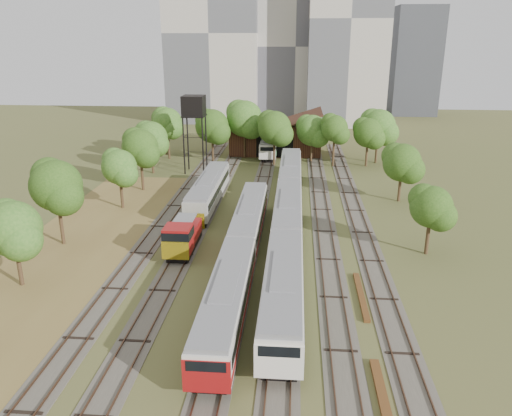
# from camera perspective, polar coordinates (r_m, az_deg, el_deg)

# --- Properties ---
(ground) EXTENTS (240.00, 240.00, 0.00)m
(ground) POSITION_cam_1_polar(r_m,az_deg,el_deg) (38.28, -0.00, -12.18)
(ground) COLOR #475123
(ground) RESTS_ON ground
(dry_grass_patch) EXTENTS (14.00, 60.00, 0.04)m
(dry_grass_patch) POSITION_cam_1_polar(r_m,az_deg,el_deg) (49.72, -20.47, -5.81)
(dry_grass_patch) COLOR brown
(dry_grass_patch) RESTS_ON ground
(tracks) EXTENTS (24.60, 80.00, 0.19)m
(tracks) POSITION_cam_1_polar(r_m,az_deg,el_deg) (61.07, 1.27, -0.02)
(tracks) COLOR #4C473D
(tracks) RESTS_ON ground
(railcar_red_set) EXTENTS (2.76, 34.58, 3.41)m
(railcar_red_set) POSITION_cam_1_polar(r_m,az_deg,el_deg) (44.25, -1.81, -5.08)
(railcar_red_set) COLOR black
(railcar_red_set) RESTS_ON ground
(railcar_green_set) EXTENTS (2.94, 52.08, 3.64)m
(railcar_green_set) POSITION_cam_1_polar(r_m,az_deg,el_deg) (53.48, 3.67, -0.68)
(railcar_green_set) COLOR black
(railcar_green_set) RESTS_ON ground
(railcar_rear) EXTENTS (2.80, 16.08, 3.46)m
(railcar_rear) POSITION_cam_1_polar(r_m,az_deg,el_deg) (90.57, 1.60, 7.36)
(railcar_rear) COLOR black
(railcar_rear) RESTS_ON ground
(shunter_locomotive) EXTENTS (2.54, 8.10, 3.33)m
(shunter_locomotive) POSITION_cam_1_polar(r_m,az_deg,el_deg) (48.68, -8.37, -3.29)
(shunter_locomotive) COLOR black
(shunter_locomotive) RESTS_ON ground
(old_grey_coach) EXTENTS (2.78, 18.00, 3.43)m
(old_grey_coach) POSITION_cam_1_polar(r_m,az_deg,el_deg) (62.31, -5.42, 2.05)
(old_grey_coach) COLOR black
(old_grey_coach) RESTS_ON ground
(water_tower) EXTENTS (3.39, 3.39, 11.71)m
(water_tower) POSITION_cam_1_polar(r_m,az_deg,el_deg) (76.86, -7.13, 11.27)
(water_tower) COLOR black
(water_tower) RESTS_ON ground
(rail_pile_near) EXTENTS (0.57, 8.55, 0.29)m
(rail_pile_near) POSITION_cam_1_polar(r_m,az_deg,el_deg) (30.86, 14.51, -21.21)
(rail_pile_near) COLOR brown
(rail_pile_near) RESTS_ON ground
(rail_pile_far) EXTENTS (0.49, 7.79, 0.25)m
(rail_pile_far) POSITION_cam_1_polar(r_m,az_deg,el_deg) (41.53, 11.92, -9.78)
(rail_pile_far) COLOR brown
(rail_pile_far) RESTS_ON ground
(maintenance_shed) EXTENTS (16.45, 11.55, 7.58)m
(maintenance_shed) POSITION_cam_1_polar(r_m,az_deg,el_deg) (92.32, 2.31, 8.26)
(maintenance_shed) COLOR #341913
(maintenance_shed) RESTS_ON ground
(tree_band_left) EXTENTS (7.37, 67.93, 8.66)m
(tree_band_left) POSITION_cam_1_polar(r_m,az_deg,el_deg) (61.42, -16.90, 4.52)
(tree_band_left) COLOR #382616
(tree_band_left) RESTS_ON ground
(tree_band_far) EXTENTS (40.56, 10.64, 9.90)m
(tree_band_far) POSITION_cam_1_polar(r_m,az_deg,el_deg) (83.91, 1.80, 9.44)
(tree_band_far) COLOR #382616
(tree_band_far) RESTS_ON ground
(tree_band_right) EXTENTS (6.53, 39.40, 7.82)m
(tree_band_right) POSITION_cam_1_polar(r_m,az_deg,el_deg) (67.85, 15.21, 5.71)
(tree_band_right) COLOR #382616
(tree_band_right) RESTS_ON ground
(tower_left) EXTENTS (22.00, 16.00, 42.00)m
(tower_left) POSITION_cam_1_polar(r_m,az_deg,el_deg) (129.41, -4.83, 19.26)
(tower_left) COLOR #BEB3A6
(tower_left) RESTS_ON ground
(tower_centre) EXTENTS (20.00, 18.00, 36.00)m
(tower_centre) POSITION_cam_1_polar(r_m,az_deg,el_deg) (132.75, 4.57, 17.95)
(tower_centre) COLOR #AFA89F
(tower_centre) RESTS_ON ground
(tower_right) EXTENTS (18.00, 16.00, 48.00)m
(tower_right) POSITION_cam_1_polar(r_m,az_deg,el_deg) (125.33, 10.48, 20.42)
(tower_right) COLOR #BEB3A6
(tower_right) RESTS_ON ground
(tower_far_right) EXTENTS (12.00, 12.00, 28.00)m
(tower_far_right) POSITION_cam_1_polar(r_m,az_deg,el_deg) (146.25, 17.68, 15.67)
(tower_far_right) COLOR #3D3F44
(tower_far_right) RESTS_ON ground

